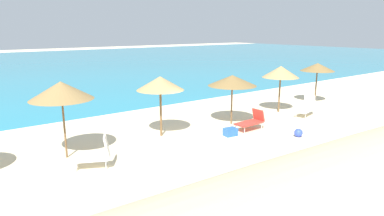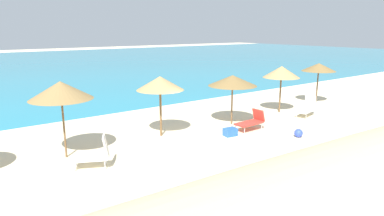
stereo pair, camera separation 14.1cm
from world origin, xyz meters
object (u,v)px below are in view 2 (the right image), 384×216
(beach_umbrella_1, at_px, (61,90))
(beach_ball, at_px, (298,133))
(beach_umbrella_3, at_px, (233,81))
(lounge_chair_2, at_px, (251,121))
(lounge_chair_0, at_px, (307,108))
(lounge_chair_1, at_px, (96,154))
(beach_umbrella_2, at_px, (160,83))
(beach_umbrella_4, at_px, (281,72))
(beach_umbrella_5, at_px, (319,67))
(cooler_box, at_px, (230,132))

(beach_umbrella_1, relative_size, beach_ball, 7.61)
(beach_umbrella_3, bearing_deg, lounge_chair_2, -88.02)
(lounge_chair_0, bearing_deg, lounge_chair_1, 76.18)
(lounge_chair_2, bearing_deg, lounge_chair_0, -90.53)
(beach_umbrella_3, xyz_separation_m, lounge_chair_0, (4.66, -1.29, -1.82))
(beach_umbrella_3, xyz_separation_m, lounge_chair_1, (-7.82, -1.34, -1.78))
(lounge_chair_0, xyz_separation_m, beach_ball, (-3.74, -2.18, -0.26))
(beach_umbrella_3, bearing_deg, lounge_chair_0, -15.48)
(beach_umbrella_3, distance_m, beach_ball, 4.15)
(beach_umbrella_2, bearing_deg, beach_umbrella_3, -6.83)
(beach_umbrella_1, xyz_separation_m, lounge_chair_0, (13.02, -1.64, -2.16))
(beach_umbrella_2, xyz_separation_m, lounge_chair_0, (8.66, -1.77, -2.00))
(lounge_chair_1, distance_m, beach_ball, 9.00)
(beach_umbrella_4, height_order, lounge_chair_1, beach_umbrella_4)
(beach_umbrella_4, relative_size, beach_umbrella_5, 1.03)
(lounge_chair_1, relative_size, cooler_box, 2.40)
(beach_umbrella_4, bearing_deg, beach_umbrella_5, 2.27)
(beach_umbrella_5, relative_size, beach_ball, 6.84)
(beach_umbrella_1, height_order, beach_umbrella_3, beach_umbrella_1)
(beach_umbrella_1, xyz_separation_m, beach_ball, (9.28, -3.81, -2.42))
(lounge_chair_1, xyz_separation_m, beach_ball, (8.74, -2.13, -0.31))
(beach_umbrella_4, distance_m, lounge_chair_2, 4.74)
(lounge_chair_2, bearing_deg, beach_umbrella_3, 0.56)
(beach_ball, bearing_deg, lounge_chair_0, 30.18)
(lounge_chair_1, bearing_deg, beach_umbrella_4, -56.24)
(lounge_chair_1, bearing_deg, beach_umbrella_5, -57.51)
(lounge_chair_0, bearing_deg, beach_umbrella_3, 60.48)
(beach_ball, bearing_deg, cooler_box, 139.62)
(beach_umbrella_5, bearing_deg, cooler_box, -169.08)
(beach_umbrella_1, distance_m, lounge_chair_2, 8.85)
(beach_umbrella_5, height_order, cooler_box, beach_umbrella_5)
(beach_umbrella_4, height_order, cooler_box, beach_umbrella_4)
(beach_umbrella_4, relative_size, lounge_chair_0, 1.69)
(beach_umbrella_4, distance_m, lounge_chair_1, 12.14)
(beach_umbrella_2, height_order, lounge_chair_1, beach_umbrella_2)
(beach_umbrella_3, bearing_deg, beach_ball, -75.12)
(beach_umbrella_2, bearing_deg, lounge_chair_2, -24.51)
(lounge_chair_1, height_order, lounge_chair_2, lounge_chair_1)
(beach_umbrella_2, xyz_separation_m, beach_umbrella_5, (12.00, -0.11, -0.06))
(beach_umbrella_1, bearing_deg, beach_ball, -22.34)
(beach_ball, bearing_deg, beach_umbrella_3, 104.88)
(beach_umbrella_1, relative_size, lounge_chair_0, 1.83)
(lounge_chair_0, relative_size, lounge_chair_2, 1.06)
(beach_umbrella_4, distance_m, cooler_box, 6.17)
(beach_umbrella_3, bearing_deg, cooler_box, -134.76)
(cooler_box, bearing_deg, lounge_chair_1, 178.95)
(beach_umbrella_5, xyz_separation_m, cooler_box, (-9.46, -1.82, -2.21))
(lounge_chair_2, xyz_separation_m, beach_ball, (0.87, -2.10, -0.25))
(beach_umbrella_4, relative_size, beach_ball, 7.04)
(beach_umbrella_3, relative_size, beach_umbrella_5, 0.96)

